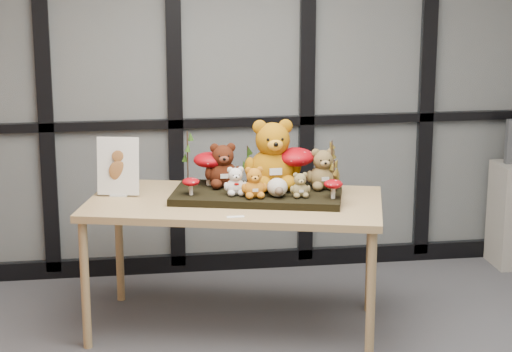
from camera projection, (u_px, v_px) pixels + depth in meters
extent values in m
plane|color=beige|center=(241.00, 70.00, 6.24)|extent=(5.00, 0.00, 5.00)
cube|color=#2D383F|center=(241.00, 70.00, 6.21)|extent=(4.90, 0.02, 2.70)
cube|color=black|center=(242.00, 260.00, 6.53)|extent=(4.90, 0.06, 0.12)
cube|color=black|center=(242.00, 122.00, 6.29)|extent=(4.90, 0.06, 0.06)
cube|color=black|center=(44.00, 74.00, 6.02)|extent=(0.10, 0.06, 2.70)
cube|color=black|center=(174.00, 72.00, 6.14)|extent=(0.10, 0.06, 2.70)
cube|color=black|center=(307.00, 69.00, 6.27)|extent=(0.10, 0.06, 2.70)
cube|color=black|center=(428.00, 67.00, 6.40)|extent=(0.10, 0.06, 2.70)
cube|color=tan|center=(234.00, 204.00, 5.33)|extent=(1.84, 1.25, 0.04)
cylinder|color=tan|center=(85.00, 285.00, 5.15)|extent=(0.05, 0.05, 0.75)
cylinder|color=tan|center=(119.00, 244.00, 5.86)|extent=(0.05, 0.05, 0.75)
cylinder|color=tan|center=(371.00, 297.00, 4.98)|extent=(0.05, 0.05, 0.75)
cylinder|color=tan|center=(370.00, 253.00, 5.69)|extent=(0.05, 0.05, 0.75)
cube|color=black|center=(257.00, 195.00, 5.36)|extent=(1.06, 0.72, 0.04)
cube|color=silver|center=(119.00, 195.00, 5.42)|extent=(0.11, 0.08, 0.01)
cube|color=white|center=(118.00, 166.00, 5.37)|extent=(0.25, 0.10, 0.34)
ellipsoid|color=brown|center=(118.00, 171.00, 5.37)|extent=(0.11, 0.01, 0.12)
ellipsoid|color=brown|center=(118.00, 156.00, 5.35)|extent=(0.07, 0.01, 0.07)
cube|color=white|center=(235.00, 217.00, 4.99)|extent=(0.09, 0.03, 0.00)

